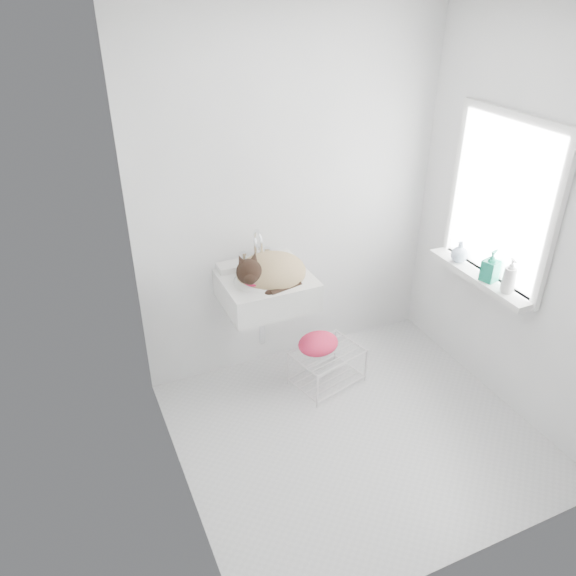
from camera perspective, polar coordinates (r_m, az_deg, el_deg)
name	(u,v)px	position (r m, az deg, el deg)	size (l,w,h in m)	color
floor	(355,433)	(3.79, 6.81, -14.37)	(2.20, 2.00, 0.02)	silver
ceiling	(390,0)	(2.74, 10.26, 26.77)	(2.20, 2.00, 0.02)	white
back_wall	(292,200)	(3.86, 0.42, 8.92)	(2.20, 0.02, 2.50)	white
right_wall	(525,227)	(3.72, 22.87, 5.68)	(0.02, 2.00, 2.50)	white
left_wall	(167,304)	(2.70, -12.20, -1.61)	(0.02, 2.00, 2.50)	white
window_glass	(503,201)	(3.80, 20.92, 8.20)	(0.01, 0.80, 1.00)	white
window_frame	(501,202)	(3.79, 20.76, 8.18)	(0.04, 0.90, 1.10)	white
windowsill	(479,277)	(3.96, 18.80, 1.10)	(0.16, 0.88, 0.04)	white
sink	(266,277)	(3.70, -2.22, 1.12)	(0.59, 0.51, 0.24)	silver
faucet	(256,247)	(3.79, -3.29, 4.17)	(0.21, 0.15, 0.21)	silver
cat	(269,272)	(3.67, -1.96, 1.59)	(0.49, 0.40, 0.30)	tan
wire_rack	(327,365)	(4.06, 3.96, -7.83)	(0.46, 0.32, 0.28)	silver
towel	(318,347)	(3.97, 3.07, -6.02)	(0.30, 0.21, 0.12)	red
bottle_a	(506,292)	(3.79, 21.22, -0.37)	(0.08, 0.08, 0.19)	silver
bottle_b	(488,280)	(3.89, 19.59, 0.74)	(0.09, 0.10, 0.21)	#127C5F
bottle_c	(458,261)	(4.08, 16.85, 2.61)	(0.12, 0.12, 0.15)	silver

